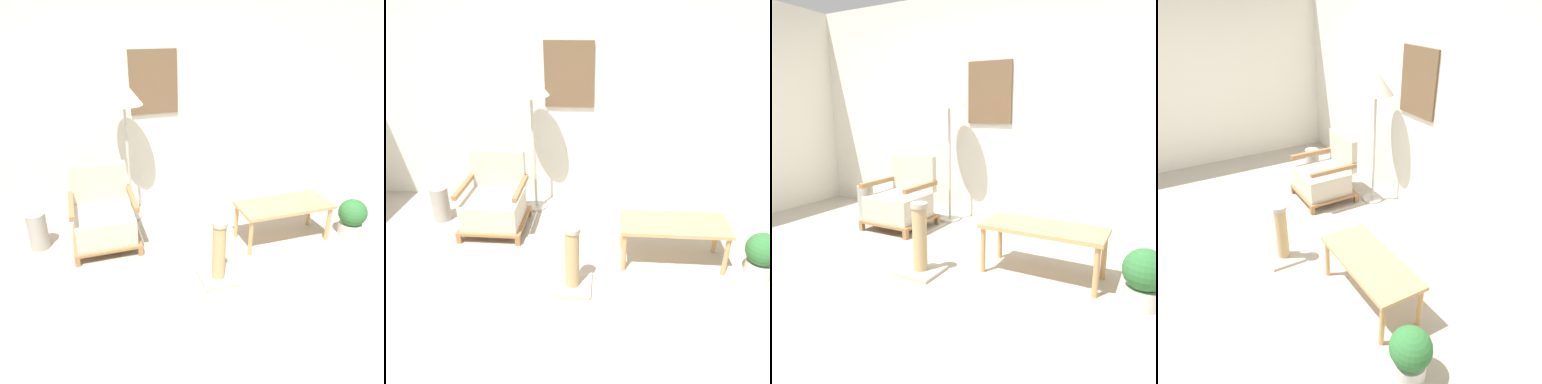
% 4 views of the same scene
% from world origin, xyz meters
% --- Properties ---
extents(ground_plane, '(14.00, 14.00, 0.00)m').
position_xyz_m(ground_plane, '(0.00, 0.00, 0.00)').
color(ground_plane, '#A89E8E').
extents(wall_back, '(8.00, 0.09, 2.70)m').
position_xyz_m(wall_back, '(0.00, 2.15, 1.35)').
color(wall_back, silver).
rests_on(wall_back, ground_plane).
extents(wall_left, '(0.06, 8.00, 2.70)m').
position_xyz_m(wall_left, '(-2.59, 0.50, 1.35)').
color(wall_left, silver).
rests_on(wall_left, ground_plane).
extents(armchair, '(0.67, 0.67, 0.82)m').
position_xyz_m(armchair, '(-0.68, 1.33, 0.30)').
color(armchair, olive).
rests_on(armchair, ground_plane).
extents(floor_lamp, '(0.41, 0.41, 1.64)m').
position_xyz_m(floor_lamp, '(-0.32, 1.82, 1.44)').
color(floor_lamp, '#B7B2A8').
rests_on(floor_lamp, ground_plane).
extents(coffee_table, '(1.00, 0.44, 0.43)m').
position_xyz_m(coffee_table, '(1.17, 0.84, 0.38)').
color(coffee_table, tan).
rests_on(coffee_table, ground_plane).
extents(vase, '(0.20, 0.20, 0.40)m').
position_xyz_m(vase, '(-1.36, 1.45, 0.20)').
color(vase, '#9E998E').
rests_on(vase, ground_plane).
extents(potted_plant, '(0.30, 0.30, 0.43)m').
position_xyz_m(potted_plant, '(1.95, 0.68, 0.23)').
color(potted_plant, beige).
rests_on(potted_plant, ground_plane).
extents(scratching_post, '(0.34, 0.34, 0.61)m').
position_xyz_m(scratching_post, '(0.25, 0.39, 0.24)').
color(scratching_post, '#B2A893').
rests_on(scratching_post, ground_plane).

